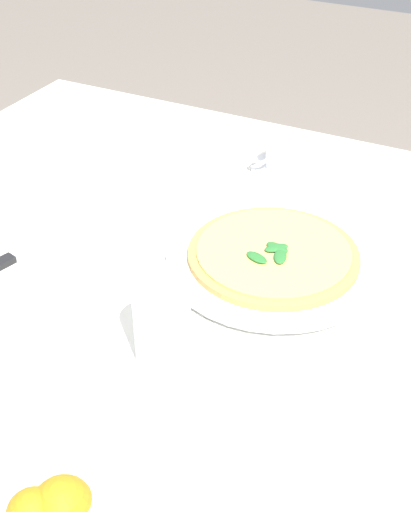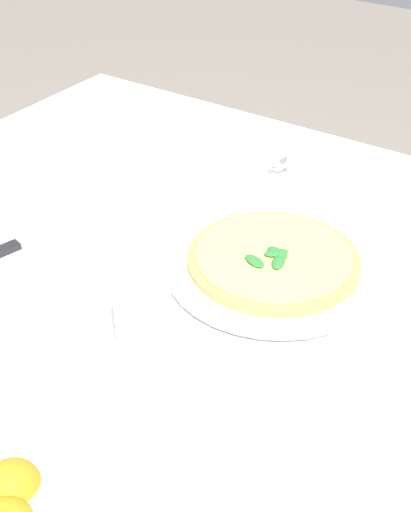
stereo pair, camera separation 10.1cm
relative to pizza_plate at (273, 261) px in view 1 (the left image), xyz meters
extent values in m
cube|color=white|center=(-0.09, 0.18, -0.02)|extent=(1.10, 1.10, 0.02)
cube|color=white|center=(0.46, 0.18, -0.17)|extent=(0.01, 1.10, 0.28)
cylinder|color=brown|center=(0.37, 0.63, -0.38)|extent=(0.06, 0.06, 0.70)
cylinder|color=white|center=(0.00, 0.00, -0.01)|extent=(0.19, 0.19, 0.01)
cylinder|color=white|center=(0.00, 0.00, 0.00)|extent=(0.31, 0.31, 0.01)
cylinder|color=tan|center=(0.00, 0.00, 0.01)|extent=(0.25, 0.25, 0.01)
cylinder|color=#EAC66B|center=(0.00, 0.00, 0.02)|extent=(0.22, 0.22, 0.00)
ellipsoid|color=#2D7533|center=(-0.03, 0.01, 0.02)|extent=(0.03, 0.04, 0.01)
ellipsoid|color=#2D7533|center=(0.00, 0.00, 0.02)|extent=(0.04, 0.04, 0.01)
ellipsoid|color=#2D7533|center=(-0.02, -0.02, 0.02)|extent=(0.04, 0.03, 0.01)
ellipsoid|color=#2D7533|center=(0.00, 0.00, 0.02)|extent=(0.03, 0.04, 0.01)
cylinder|color=white|center=(0.29, 0.09, -0.01)|extent=(0.13, 0.13, 0.01)
cylinder|color=white|center=(0.29, 0.09, 0.02)|extent=(0.08, 0.08, 0.06)
torus|color=white|center=(0.25, 0.13, 0.03)|extent=(0.03, 0.03, 0.03)
cylinder|color=black|center=(0.29, 0.09, 0.05)|extent=(0.07, 0.07, 0.00)
cylinder|color=white|center=(-0.24, 0.05, 0.05)|extent=(0.07, 0.07, 0.12)
cylinder|color=silver|center=(-0.24, 0.05, 0.02)|extent=(0.06, 0.06, 0.07)
cube|color=white|center=(-0.17, 0.33, 0.00)|extent=(0.25, 0.18, 0.02)
cube|color=silver|center=(-0.12, 0.31, 0.01)|extent=(0.12, 0.05, 0.01)
sphere|color=orange|center=(-0.49, 0.01, 0.02)|extent=(0.06, 0.06, 0.06)
camera|label=1|loc=(-0.78, -0.28, 0.59)|focal=49.03mm
camera|label=2|loc=(-0.73, -0.37, 0.59)|focal=49.03mm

